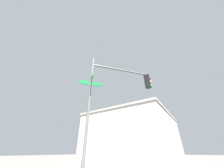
% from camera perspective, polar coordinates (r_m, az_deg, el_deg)
% --- Properties ---
extents(traffic_signal_near, '(2.57, 3.10, 5.59)m').
position_cam_1_polar(traffic_signal_near, '(6.02, 3.82, -2.57)').
color(traffic_signal_near, '#474C47').
rests_on(traffic_signal_near, ground_plane).
extents(building_stucco, '(17.18, 19.57, 8.91)m').
position_cam_1_polar(building_stucco, '(31.21, 10.68, -23.18)').
color(building_stucco, '#BCB7AD').
rests_on(building_stucco, ground_plane).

